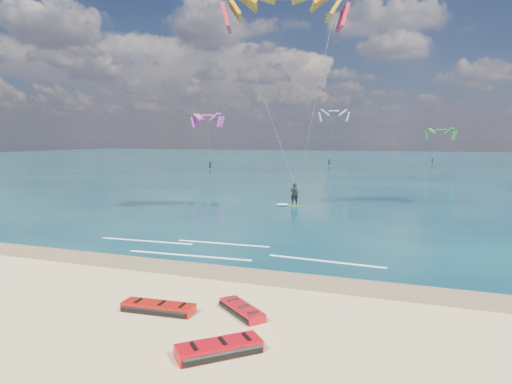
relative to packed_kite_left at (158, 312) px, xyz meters
The scene contains 9 objects.
ground 42.27m from the packed_kite_left, 92.16° to the left, with size 320.00×320.00×0.00m, color tan.
wet_sand_strip 5.47m from the packed_kite_left, 106.92° to the left, with size 320.00×2.40×0.01m, color brown.
sea 106.25m from the packed_kite_left, 90.86° to the left, with size 320.00×200.00×0.04m, color #092635.
packed_kite_left is the anchor object (origin of this frame).
packed_kite_mid 2.99m from the packed_kite_left, 16.15° to the left, with size 2.41×0.98×0.36m, color #B70C15, non-canonical shape.
packed_kite_right 4.02m from the packed_kite_left, 33.20° to the right, with size 2.66×1.19×0.43m, color #B30710, non-canonical shape.
kitesurfer_main 24.04m from the packed_kite_left, 93.58° to the left, with size 9.05×11.18×18.01m.
shoreline_foam 8.97m from the packed_kite_left, 101.51° to the left, with size 16.95×3.63×0.01m.
distant_kites 80.88m from the packed_kite_left, 97.12° to the left, with size 48.07×35.40×11.74m.
Camera 1 is at (10.15, -15.76, 6.17)m, focal length 32.00 mm.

